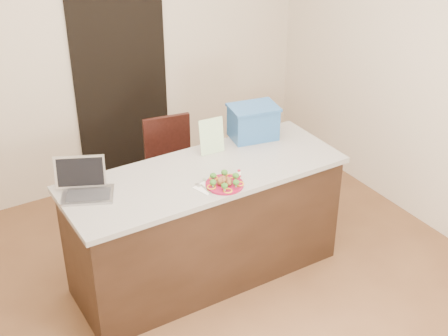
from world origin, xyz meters
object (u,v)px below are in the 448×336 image
yogurt_bottle (239,175)px  blue_box (253,122)px  napkin (207,187)px  island (205,224)px  chair (173,163)px  laptop (84,184)px  plate (224,184)px

yogurt_bottle → blue_box: size_ratio=0.16×
napkin → yogurt_bottle: (0.26, -0.00, 0.02)m
island → chair: bearing=78.5°
napkin → blue_box: blue_box is taller
chair → laptop: bearing=-136.1°
yogurt_bottle → blue_box: 0.66m
plate → yogurt_bottle: 0.14m
island → plate: 0.53m
yogurt_bottle → laptop: 1.06m
yogurt_bottle → laptop: laptop is taller
island → plate: (0.02, -0.24, 0.47)m
plate → blue_box: bearing=41.9°
napkin → chair: 1.18m
island → yogurt_bottle: 0.55m
island → yogurt_bottle: size_ratio=31.52×
island → yogurt_bottle: bearing=-52.4°
blue_box → napkin: bearing=-134.5°
island → napkin: napkin is taller
laptop → island: bearing=13.3°
plate → napkin: 0.13m
plate → napkin: bearing=163.1°
island → chair: (0.18, 0.87, 0.06)m
yogurt_bottle → chair: bearing=89.0°
island → blue_box: size_ratio=4.97×
blue_box → chair: 0.90m
island → laptop: 1.00m
plate → napkin: size_ratio=1.90×
island → laptop: size_ratio=5.03×
blue_box → island: bearing=-144.3°
plate → chair: size_ratio=0.29×
yogurt_bottle → chair: yogurt_bottle is taller
napkin → laptop: bearing=152.9°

